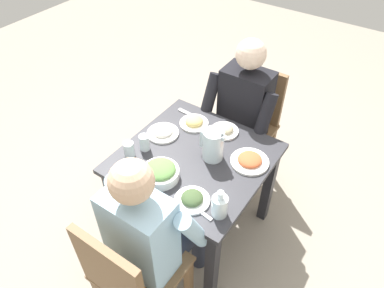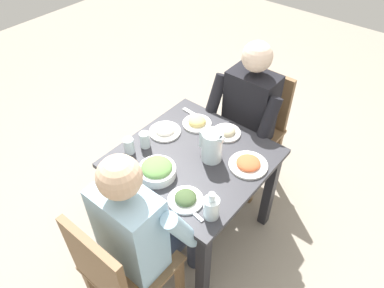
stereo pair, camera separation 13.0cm
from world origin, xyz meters
TOP-DOWN VIEW (x-y plane):
  - ground_plane at (0.00, 0.00)m, footprint 8.00×8.00m
  - dining_table at (0.00, 0.00)m, footprint 0.82×0.82m
  - chair_near at (-0.01, -0.70)m, footprint 0.40×0.40m
  - chair_far at (-0.09, 0.70)m, footprint 0.40×0.40m
  - diner_near at (-0.01, -0.49)m, footprint 0.48×0.53m
  - diner_far at (-0.09, 0.49)m, footprint 0.48×0.53m
  - water_pitcher at (-0.09, -0.05)m, footprint 0.16×0.12m
  - salad_bowl at (0.06, 0.24)m, footprint 0.21×0.21m
  - plate_fries at (0.17, -0.24)m, footprint 0.18×0.18m
  - plate_rice_curry at (-0.28, -0.14)m, footprint 0.22×0.22m
  - plate_yoghurt at (0.27, -0.05)m, footprint 0.20×0.20m
  - plate_dolmas at (-0.17, 0.28)m, footprint 0.18×0.18m
  - plate_beans at (-0.03, -0.28)m, footprint 0.18×0.18m
  - water_glass_by_pitcher at (0.17, 0.35)m, footprint 0.06×0.06m
  - water_glass_center at (0.31, 0.21)m, footprint 0.06×0.06m
  - water_glass_far_left at (0.28, 0.11)m, footprint 0.06×0.06m
  - oil_carafe at (-0.33, 0.27)m, footprint 0.08×0.08m
  - fork_near at (0.25, -0.30)m, footprint 0.17×0.04m
  - knife_near at (-0.23, 0.31)m, footprint 0.19×0.04m

SIDE VIEW (x-z plane):
  - ground_plane at x=0.00m, z-range 0.00..0.00m
  - chair_near at x=-0.01m, z-range 0.06..0.96m
  - chair_far at x=-0.09m, z-range 0.06..0.96m
  - dining_table at x=0.00m, z-range 0.22..0.92m
  - diner_near at x=-0.01m, z-range 0.06..1.25m
  - diner_far at x=-0.09m, z-range 0.06..1.25m
  - fork_near at x=0.25m, z-range 0.70..0.71m
  - knife_near at x=-0.23m, z-range 0.70..0.71m
  - plate_rice_curry at x=-0.28m, z-range 0.69..0.74m
  - plate_yoghurt at x=0.27m, z-range 0.69..0.74m
  - plate_beans at x=-0.03m, z-range 0.69..0.74m
  - plate_dolmas at x=-0.17m, z-range 0.69..0.74m
  - plate_fries at x=0.17m, z-range 0.69..0.75m
  - salad_bowl at x=0.06m, z-range 0.70..0.79m
  - water_glass_center at x=0.31m, z-range 0.70..0.80m
  - water_glass_far_left at x=0.28m, z-range 0.70..0.80m
  - water_glass_by_pitcher at x=0.17m, z-range 0.70..0.81m
  - oil_carafe at x=-0.33m, z-range 0.67..0.84m
  - water_pitcher at x=-0.09m, z-range 0.70..0.89m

